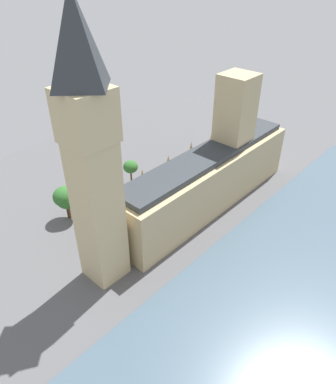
# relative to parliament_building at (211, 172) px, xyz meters

# --- Properties ---
(ground_plane) EXTENTS (143.54, 143.54, 0.00)m
(ground_plane) POSITION_rel_parliament_building_xyz_m (1.99, 1.98, -10.11)
(ground_plane) COLOR #565659
(river_thames) EXTENTS (41.75, 129.18, 0.25)m
(river_thames) POSITION_rel_parliament_building_xyz_m (-33.90, 1.98, -9.98)
(river_thames) COLOR #475B6B
(river_thames) RESTS_ON ground
(parliament_building) EXTENTS (13.36, 64.60, 36.30)m
(parliament_building) POSITION_rel_parliament_building_xyz_m (0.00, 0.00, 0.00)
(parliament_building) COLOR tan
(parliament_building) RESTS_ON ground
(clock_tower) EXTENTS (9.21, 9.21, 60.91)m
(clock_tower) POSITION_rel_parliament_building_xyz_m (0.22, 39.91, 21.44)
(clock_tower) COLOR tan
(clock_tower) RESTS_ON ground
(double_decker_bus_leading) EXTENTS (3.73, 10.72, 4.75)m
(double_decker_bus_leading) POSITION_rel_parliament_building_xyz_m (15.45, -17.07, -7.47)
(double_decker_bus_leading) COLOR red
(double_decker_bus_leading) RESTS_ON ground
(car_yellow_cab_far_end) EXTENTS (2.06, 4.53, 1.74)m
(car_yellow_cab_far_end) POSITION_rel_parliament_building_xyz_m (13.80, -3.26, -9.22)
(car_yellow_cab_far_end) COLOR gold
(car_yellow_cab_far_end) RESTS_ON ground
(car_white_midblock) EXTENTS (2.34, 4.95, 1.74)m
(car_white_midblock) POSITION_rel_parliament_building_xyz_m (16.49, 7.16, -9.22)
(car_white_midblock) COLOR silver
(car_white_midblock) RESTS_ON ground
(car_silver_opposite_hall) EXTENTS (2.10, 4.72, 1.74)m
(car_silver_opposite_hall) POSITION_rel_parliament_building_xyz_m (15.20, 15.44, -9.22)
(car_silver_opposite_hall) COLOR #B7B7BC
(car_silver_opposite_hall) RESTS_ON ground
(pedestrian_by_river_gate) EXTENTS (0.63, 0.54, 1.59)m
(pedestrian_by_river_gate) POSITION_rel_parliament_building_xyz_m (7.76, 4.86, -9.39)
(pedestrian_by_river_gate) COLOR black
(pedestrian_by_river_gate) RESTS_ON ground
(pedestrian_corner) EXTENTS (0.54, 0.63, 1.58)m
(pedestrian_corner) POSITION_rel_parliament_building_xyz_m (7.64, 3.01, -9.40)
(pedestrian_corner) COLOR navy
(pedestrian_corner) RESTS_ON ground
(pedestrian_under_trees) EXTENTS (0.55, 0.64, 1.67)m
(pedestrian_under_trees) POSITION_rel_parliament_building_xyz_m (8.45, 18.33, -9.36)
(pedestrian_under_trees) COLOR black
(pedestrian_under_trees) RESTS_ON ground
(plane_tree_near_tower) EXTENTS (4.65, 4.65, 9.00)m
(plane_tree_near_tower) POSITION_rel_parliament_building_xyz_m (23.73, 10.03, -3.17)
(plane_tree_near_tower) COLOR brown
(plane_tree_near_tower) RESTS_ON ground
(plane_tree_trailing) EXTENTS (6.52, 6.52, 10.11)m
(plane_tree_trailing) POSITION_rel_parliament_building_xyz_m (24.51, 33.75, -2.79)
(plane_tree_trailing) COLOR brown
(plane_tree_trailing) RESTS_ON ground
(plane_tree_kerbside) EXTENTS (6.30, 6.30, 9.33)m
(plane_tree_kerbside) POSITION_rel_parliament_building_xyz_m (23.97, 33.47, -3.48)
(plane_tree_kerbside) COLOR brown
(plane_tree_kerbside) RESTS_ON ground
(street_lamp_slot_10) EXTENTS (0.56, 0.56, 5.97)m
(street_lamp_slot_10) POSITION_rel_parliament_building_xyz_m (23.73, 25.40, -5.91)
(street_lamp_slot_10) COLOR black
(street_lamp_slot_10) RESTS_ON ground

